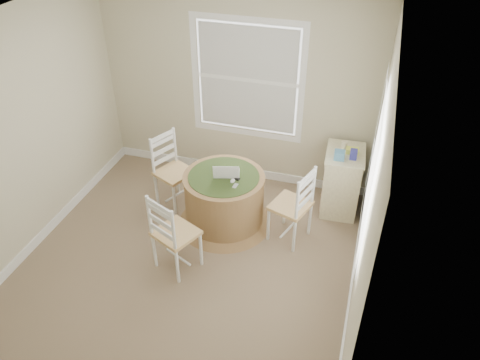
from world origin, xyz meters
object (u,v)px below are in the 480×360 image
(chair_near, at_px, (176,233))
(laptop, at_px, (227,173))
(corner_chest, at_px, (341,181))
(chair_right, at_px, (290,205))
(round_table, at_px, (224,198))
(chair_left, at_px, (175,172))

(chair_near, xyz_separation_m, laptop, (0.28, 0.88, 0.24))
(chair_near, height_order, corner_chest, chair_near)
(chair_right, distance_m, laptop, 0.82)
(chair_right, height_order, laptop, chair_right)
(round_table, relative_size, chair_right, 1.20)
(round_table, height_order, corner_chest, corner_chest)
(round_table, bearing_deg, chair_near, -100.43)
(chair_left, xyz_separation_m, chair_near, (0.47, -1.04, 0.00))
(round_table, height_order, chair_right, chair_right)
(corner_chest, bearing_deg, chair_left, -169.49)
(round_table, height_order, laptop, laptop)
(chair_left, bearing_deg, round_table, -80.25)
(laptop, bearing_deg, chair_near, 56.72)
(chair_near, bearing_deg, corner_chest, -110.98)
(round_table, relative_size, chair_near, 1.20)
(chair_near, bearing_deg, laptop, -83.29)
(round_table, height_order, chair_left, chair_left)
(chair_right, bearing_deg, round_table, -74.10)
(chair_near, distance_m, corner_chest, 2.20)
(chair_left, distance_m, chair_right, 1.55)
(chair_near, distance_m, chair_right, 1.34)
(round_table, distance_m, laptop, 0.34)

